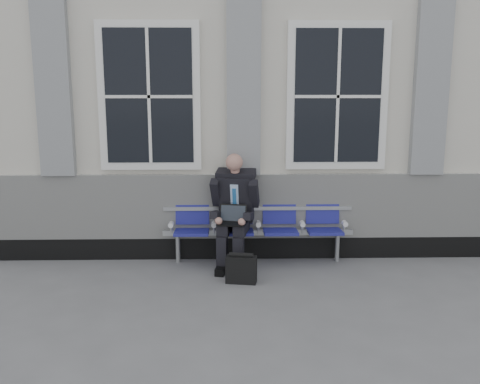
{
  "coord_description": "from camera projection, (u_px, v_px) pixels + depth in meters",
  "views": [
    {
      "loc": [
        -1.11,
        -5.75,
        2.4
      ],
      "look_at": [
        -0.96,
        0.9,
        1.06
      ],
      "focal_mm": 40.0,
      "sensor_mm": 36.0,
      "label": 1
    }
  ],
  "objects": [
    {
      "name": "ground",
      "position": [
        325.0,
        298.0,
        6.14
      ],
      "size": [
        70.0,
        70.0,
        0.0
      ],
      "primitive_type": "plane",
      "color": "slate",
      "rests_on": "ground"
    },
    {
      "name": "bench",
      "position": [
        258.0,
        223.0,
        7.31
      ],
      "size": [
        2.6,
        0.47,
        0.91
      ],
      "color": "#9EA0A3",
      "rests_on": "ground"
    },
    {
      "name": "businessman",
      "position": [
        234.0,
        207.0,
        7.11
      ],
      "size": [
        0.67,
        0.9,
        1.52
      ],
      "color": "black",
      "rests_on": "ground"
    },
    {
      "name": "briefcase",
      "position": [
        241.0,
        269.0,
        6.57
      ],
      "size": [
        0.4,
        0.22,
        0.38
      ],
      "color": "black",
      "rests_on": "ground"
    },
    {
      "name": "station_building",
      "position": [
        292.0,
        96.0,
        9.1
      ],
      "size": [
        14.4,
        4.4,
        4.49
      ],
      "color": "beige",
      "rests_on": "ground"
    }
  ]
}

